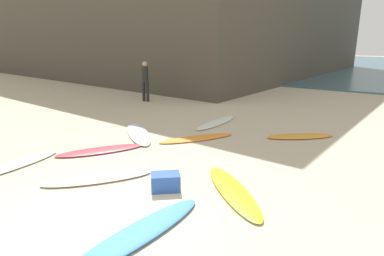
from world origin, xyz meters
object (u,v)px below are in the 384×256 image
at_px(surfboard_1, 216,122).
at_px(surfboard_3, 101,150).
at_px(surfboard_2, 98,178).
at_px(surfboard_4, 139,133).
at_px(beachgoer_mid, 145,79).
at_px(surfboard_7, 13,165).
at_px(surfboard_6, 139,233).
at_px(surfboard_8, 300,136).
at_px(surfboard_5, 233,191).
at_px(beach_cooler, 166,182).
at_px(surfboard_0, 197,138).

xyz_separation_m(surfboard_1, surfboard_3, (-1.01, -4.11, -0.00)).
height_order(surfboard_2, surfboard_4, surfboard_4).
relative_size(surfboard_3, beachgoer_mid, 1.22).
bearing_deg(surfboard_7, surfboard_6, 170.88).
xyz_separation_m(surfboard_3, surfboard_7, (-0.82, -1.79, 0.00)).
relative_size(surfboard_6, beachgoer_mid, 1.43).
bearing_deg(surfboard_8, surfboard_1, -131.95).
xyz_separation_m(surfboard_6, beachgoer_mid, (-7.05, 8.04, 0.96)).
distance_m(surfboard_2, beachgoer_mid, 8.71).
relative_size(surfboard_5, surfboard_6, 0.92).
bearing_deg(surfboard_1, surfboard_4, 63.60).
relative_size(surfboard_5, beach_cooler, 4.37).
xyz_separation_m(surfboard_5, surfboard_8, (-0.02, 4.26, 0.00)).
relative_size(surfboard_0, surfboard_8, 1.14).
xyz_separation_m(surfboard_5, surfboard_6, (-0.49, -2.00, 0.01)).
height_order(surfboard_1, beachgoer_mid, beachgoer_mid).
relative_size(surfboard_5, surfboard_7, 1.04).
xyz_separation_m(surfboard_3, surfboard_5, (3.83, -0.17, -0.00)).
height_order(surfboard_2, beachgoer_mid, beachgoer_mid).
relative_size(surfboard_6, surfboard_8, 1.29).
xyz_separation_m(surfboard_4, beach_cooler, (2.98, -2.45, 0.12)).
bearing_deg(surfboard_3, surfboard_1, -72.75).
distance_m(surfboard_4, surfboard_7, 3.50).
xyz_separation_m(surfboard_7, beach_cooler, (3.54, 1.00, 0.13)).
bearing_deg(surfboard_3, surfboard_0, -91.55).
bearing_deg(surfboard_5, surfboard_8, -137.42).
xyz_separation_m(surfboard_1, surfboard_6, (2.34, -6.29, 0.01)).
height_order(surfboard_1, surfboard_2, surfboard_1).
bearing_deg(surfboard_1, surfboard_8, -179.88).
xyz_separation_m(surfboard_0, surfboard_4, (-1.69, -0.59, 0.01)).
bearing_deg(surfboard_8, beach_cooler, -53.97).
xyz_separation_m(surfboard_6, surfboard_8, (0.47, 6.26, -0.01)).
distance_m(surfboard_0, surfboard_8, 3.00).
xyz_separation_m(surfboard_5, surfboard_7, (-4.65, -1.62, 0.00)).
bearing_deg(surfboard_5, beachgoer_mid, -86.31).
distance_m(surfboard_7, beachgoer_mid, 8.24).
height_order(surfboard_4, surfboard_8, surfboard_4).
distance_m(surfboard_2, surfboard_4, 3.25).
bearing_deg(surfboard_2, surfboard_5, 59.05).
bearing_deg(surfboard_8, surfboard_0, -93.75).
bearing_deg(surfboard_4, surfboard_6, 81.71).
relative_size(surfboard_2, surfboard_3, 1.00).
xyz_separation_m(surfboard_4, surfboard_8, (4.06, 2.43, -0.01)).
height_order(surfboard_1, surfboard_6, surfboard_6).
bearing_deg(surfboard_4, beachgoer_mid, -102.00).
xyz_separation_m(surfboard_2, beachgoer_mid, (-5.01, 7.06, 0.97)).
bearing_deg(surfboard_5, surfboard_1, -104.24).
bearing_deg(surfboard_1, surfboard_0, 103.71).
relative_size(surfboard_3, surfboard_5, 0.93).
distance_m(surfboard_5, beach_cooler, 1.27).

